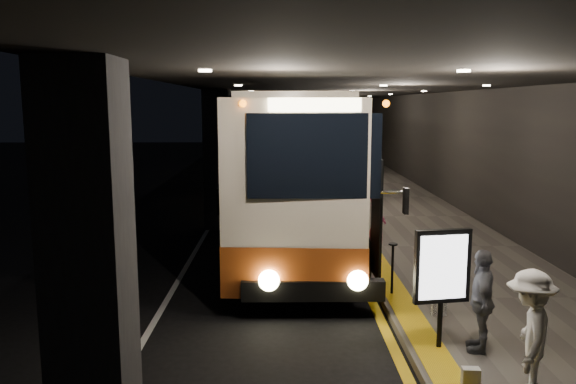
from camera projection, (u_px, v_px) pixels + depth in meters
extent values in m
plane|color=black|center=(261.00, 262.00, 14.17)|extent=(90.00, 90.00, 0.00)
cube|color=silver|center=(213.00, 221.00, 19.08)|extent=(0.12, 50.00, 0.01)
cube|color=gold|center=(335.00, 221.00, 19.13)|extent=(0.18, 50.00, 0.01)
cube|color=#514C44|center=(405.00, 218.00, 19.15)|extent=(4.50, 50.00, 0.15)
cube|color=gold|center=(349.00, 216.00, 19.12)|extent=(0.50, 50.00, 0.01)
cube|color=black|center=(475.00, 132.00, 18.73)|extent=(0.10, 50.00, 6.00)
cube|color=black|center=(90.00, 271.00, 5.90)|extent=(0.80, 0.80, 4.40)
cube|color=black|center=(217.00, 159.00, 17.76)|extent=(0.80, 0.80, 4.40)
cube|color=black|center=(243.00, 137.00, 29.61)|extent=(0.80, 0.80, 4.40)
cube|color=black|center=(341.00, 84.00, 18.42)|extent=(9.00, 50.00, 0.40)
cube|color=beige|center=(301.00, 163.00, 16.22)|extent=(3.35, 12.91, 3.62)
cube|color=#943F15|center=(301.00, 209.00, 16.42)|extent=(3.37, 12.93, 0.96)
cube|color=black|center=(314.00, 156.00, 9.75)|extent=(2.34, 0.19, 1.49)
cube|color=black|center=(313.00, 290.00, 10.21)|extent=(2.62, 0.39, 0.37)
cylinder|color=black|center=(253.00, 259.00, 12.47)|extent=(0.30, 1.07, 1.07)
cylinder|color=black|center=(361.00, 258.00, 12.50)|extent=(0.30, 1.07, 1.07)
cylinder|color=black|center=(264.00, 197.00, 20.68)|extent=(0.30, 1.07, 1.07)
cylinder|color=black|center=(329.00, 197.00, 20.71)|extent=(0.30, 1.07, 1.07)
sphere|color=#FFEAA5|center=(269.00, 280.00, 10.07)|extent=(0.38, 0.38, 0.38)
sphere|color=#FFEAA5|center=(358.00, 280.00, 10.09)|extent=(0.38, 0.38, 0.38)
cube|color=#FFF2BF|center=(315.00, 105.00, 9.60)|extent=(1.60, 0.14, 0.23)
cube|color=beige|center=(289.00, 141.00, 28.98)|extent=(2.85, 11.80, 3.32)
cube|color=#943F15|center=(289.00, 164.00, 29.17)|extent=(2.87, 11.82, 0.88)
cube|color=black|center=(291.00, 132.00, 23.05)|extent=(2.15, 0.13, 1.37)
cube|color=black|center=(291.00, 186.00, 23.47)|extent=(2.40, 0.33, 0.34)
cylinder|color=black|center=(266.00, 181.00, 25.54)|extent=(0.27, 0.98, 0.98)
cylinder|color=black|center=(314.00, 181.00, 25.57)|extent=(0.27, 0.98, 0.98)
cylinder|color=black|center=(269.00, 163.00, 33.07)|extent=(0.27, 0.98, 0.98)
cylinder|color=black|center=(307.00, 163.00, 33.09)|extent=(0.27, 0.98, 0.98)
cube|color=beige|center=(285.00, 126.00, 43.88)|extent=(2.79, 12.69, 3.59)
cube|color=#943F15|center=(285.00, 143.00, 44.08)|extent=(2.81, 12.71, 0.95)
cube|color=black|center=(285.00, 118.00, 37.47)|extent=(2.32, 0.09, 1.48)
cube|color=black|center=(285.00, 154.00, 37.93)|extent=(2.59, 0.28, 0.37)
cylinder|color=black|center=(268.00, 152.00, 40.16)|extent=(0.30, 1.06, 1.06)
cylinder|color=black|center=(302.00, 152.00, 40.19)|extent=(0.30, 1.06, 1.06)
cylinder|color=black|center=(270.00, 144.00, 48.29)|extent=(0.30, 1.06, 1.06)
cylinder|color=black|center=(298.00, 144.00, 48.33)|extent=(0.30, 1.06, 1.06)
imported|color=#B8567A|center=(377.00, 227.00, 13.33)|extent=(0.60, 0.76, 1.81)
imported|color=white|center=(530.00, 333.00, 7.27)|extent=(0.88, 1.20, 1.69)
imported|color=#4D4E53|center=(481.00, 300.00, 8.61)|extent=(0.71, 1.04, 1.61)
cube|color=black|center=(439.00, 307.00, 10.15)|extent=(0.27, 0.12, 0.32)
cube|color=#BCB9B0|center=(471.00, 378.00, 7.52)|extent=(0.24, 0.15, 0.29)
cylinder|color=black|center=(440.00, 325.00, 8.77)|extent=(0.08, 0.08, 0.74)
cube|color=black|center=(442.00, 266.00, 8.62)|extent=(0.90, 0.25, 1.16)
cube|color=white|center=(443.00, 267.00, 8.56)|extent=(0.75, 0.15, 1.00)
cylinder|color=black|center=(392.00, 269.00, 11.23)|extent=(0.05, 0.05, 1.03)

